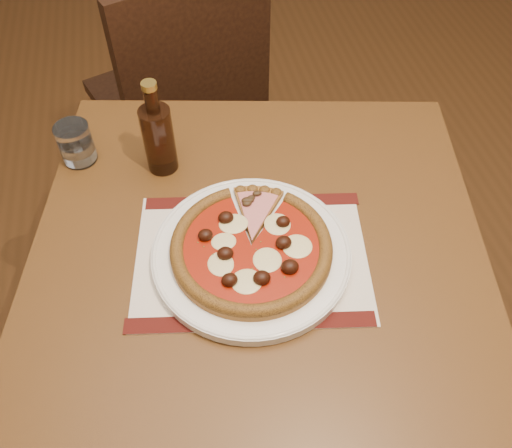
{
  "coord_description": "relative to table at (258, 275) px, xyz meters",
  "views": [
    {
      "loc": [
        -0.48,
        -1.34,
        1.51
      ],
      "look_at": [
        -0.36,
        -0.76,
        0.78
      ],
      "focal_mm": 38.0,
      "sensor_mm": 36.0,
      "label": 1
    }
  ],
  "objects": [
    {
      "name": "table",
      "position": [
        0.0,
        0.0,
        0.0
      ],
      "size": [
        0.95,
        0.95,
        0.75
      ],
      "rotation": [
        0.0,
        0.0,
        -0.21
      ],
      "color": "brown",
      "rests_on": "ground"
    },
    {
      "name": "chair_far",
      "position": [
        -0.07,
        0.76,
        -0.13
      ],
      "size": [
        0.56,
        0.56,
        0.91
      ],
      "rotation": [
        0.0,
        0.0,
        3.51
      ],
      "color": "black",
      "rests_on": "ground"
    },
    {
      "name": "placemat",
      "position": [
        -0.02,
        -0.03,
        0.1
      ],
      "size": [
        0.44,
        0.35,
        0.0
      ],
      "primitive_type": "cube",
      "rotation": [
        0.0,
        0.0,
        -0.17
      ],
      "color": "white",
      "rests_on": "table"
    },
    {
      "name": "plate",
      "position": [
        -0.02,
        -0.03,
        0.11
      ],
      "size": [
        0.34,
        0.34,
        0.02
      ],
      "primitive_type": "cylinder",
      "color": "white",
      "rests_on": "placemat"
    },
    {
      "name": "pizza",
      "position": [
        -0.02,
        -0.03,
        0.13
      ],
      "size": [
        0.28,
        0.28,
        0.04
      ],
      "color": "#976424",
      "rests_on": "plate"
    },
    {
      "name": "ham_slice",
      "position": [
        0.02,
        0.05,
        0.13
      ],
      "size": [
        0.09,
        0.13,
        0.02
      ],
      "rotation": [
        0.0,
        0.0,
        1.27
      ],
      "color": "#976424",
      "rests_on": "plate"
    },
    {
      "name": "water_glass",
      "position": [
        -0.31,
        0.28,
        0.14
      ],
      "size": [
        0.07,
        0.07,
        0.08
      ],
      "primitive_type": "cylinder",
      "rotation": [
        0.0,
        0.0,
        0.04
      ],
      "color": "white",
      "rests_on": "table"
    },
    {
      "name": "bottle",
      "position": [
        -0.15,
        0.23,
        0.18
      ],
      "size": [
        0.06,
        0.06,
        0.2
      ],
      "color": "black",
      "rests_on": "table"
    }
  ]
}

